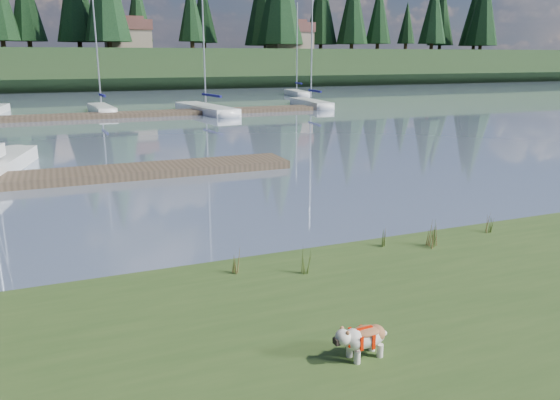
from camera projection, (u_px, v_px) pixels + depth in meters
name	position (u px, v px, depth m)	size (l,w,h in m)	color
ground	(121.00, 117.00, 39.71)	(200.00, 200.00, 0.00)	#7A8BA6
bank	(424.00, 368.00, 7.43)	(60.00, 9.00, 0.35)	#354D1F
ridge	(85.00, 69.00, 77.58)	(200.00, 20.00, 5.00)	#1D3218
bulldog	(364.00, 337.00, 7.29)	(0.81, 0.38, 0.48)	silver
dock_near	(73.00, 176.00, 19.41)	(16.00, 2.00, 0.30)	#4C3D2C
dock_far	(149.00, 114.00, 40.40)	(26.00, 2.20, 0.30)	#4C3D2C
sailboat_bg_2	(100.00, 108.00, 42.96)	(1.84, 6.86, 10.32)	white
sailboat_bg_3	(202.00, 108.00, 43.29)	(3.30, 9.78, 13.93)	white
sailboat_bg_4	(308.00, 102.00, 48.20)	(2.04, 7.78, 11.37)	white
sailboat_bg_5	(295.00, 92.00, 61.38)	(2.36, 7.01, 9.97)	white
weed_0	(306.00, 260.00, 10.18)	(0.17, 0.14, 0.58)	#475B23
weed_1	(384.00, 239.00, 11.59)	(0.17, 0.14, 0.41)	#475B23
weed_2	(433.00, 233.00, 11.61)	(0.17, 0.14, 0.67)	#475B23
weed_3	(235.00, 263.00, 10.13)	(0.17, 0.14, 0.52)	#475B23
weed_4	(434.00, 237.00, 11.57)	(0.17, 0.14, 0.51)	#475B23
weed_5	(490.00, 223.00, 12.53)	(0.17, 0.14, 0.51)	#475B23
mud_lip	(295.00, 264.00, 11.40)	(60.00, 0.50, 0.14)	#33281C
conifer_5	(191.00, 9.00, 78.23)	(3.96, 3.96, 10.35)	#382619
conifer_7	(353.00, 6.00, 88.61)	(5.28, 5.28, 13.20)	#382619
conifer_8	(434.00, 11.00, 89.94)	(4.62, 4.62, 11.77)	#382619
conifer_9	(484.00, 6.00, 97.02)	(5.94, 5.94, 14.62)	#382619
house_1	(127.00, 34.00, 76.74)	(6.30, 5.30, 4.65)	gray
house_2	(290.00, 36.00, 83.70)	(6.30, 5.30, 4.65)	gray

